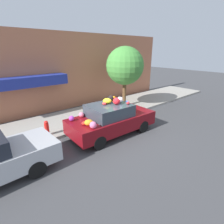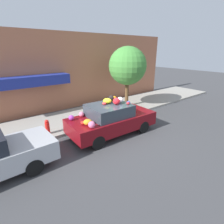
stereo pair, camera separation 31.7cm
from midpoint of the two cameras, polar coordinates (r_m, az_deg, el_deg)
name	(u,v)px [view 1 (the left image)]	position (r m, az deg, el deg)	size (l,w,h in m)	color
ground_plane	(112,133)	(8.51, -1.16, -6.93)	(60.00, 60.00, 0.00)	#424244
sidewalk_curb	(82,117)	(10.54, -10.52, -1.48)	(24.00, 3.20, 0.13)	#9E998E
building_facade	(60,73)	(11.84, -17.48, 12.07)	(18.00, 1.20, 4.89)	#B26B4C
street_tree	(125,66)	(11.64, 3.43, 14.75)	(2.43, 2.43, 3.91)	brown
fire_hydrant	(47,128)	(8.48, -21.54, -4.92)	(0.20, 0.20, 0.70)	red
art_car	(111,119)	(8.16, -1.40, -2.26)	(4.19, 1.96, 1.79)	maroon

